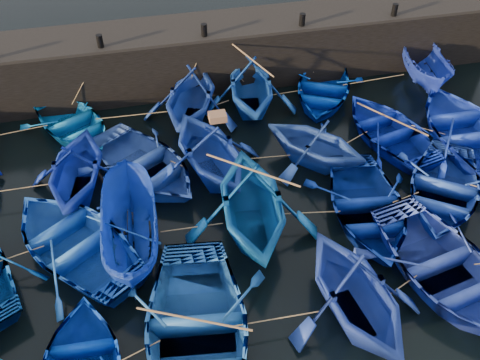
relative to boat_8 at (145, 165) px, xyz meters
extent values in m
plane|color=black|center=(3.03, -4.84, -0.51)|extent=(120.00, 120.00, 0.00)
cube|color=black|center=(3.03, 5.66, 0.74)|extent=(26.00, 2.50, 2.50)
cube|color=black|center=(3.03, 5.66, 2.05)|extent=(26.00, 2.50, 0.12)
cylinder|color=black|center=(-0.97, 4.76, 2.36)|extent=(0.24, 0.24, 0.50)
cylinder|color=black|center=(3.03, 4.76, 2.36)|extent=(0.24, 0.24, 0.50)
cylinder|color=black|center=(7.03, 4.76, 2.36)|extent=(0.24, 0.24, 0.50)
cylinder|color=black|center=(11.03, 4.76, 2.36)|extent=(0.24, 0.24, 0.50)
imported|color=#0A61B1|center=(-2.49, 3.06, -0.06)|extent=(4.85, 5.35, 0.91)
imported|color=navy|center=(2.10, 2.94, 0.63)|extent=(5.14, 5.46, 2.29)
imported|color=#1449AD|center=(4.54, 3.16, 0.63)|extent=(4.35, 4.85, 2.28)
imported|color=#002EA5|center=(7.62, 3.22, -0.04)|extent=(4.98, 5.57, 0.95)
imported|color=#1F39C6|center=(12.22, 3.41, 0.31)|extent=(2.31, 4.46, 1.64)
imported|color=#1029A3|center=(-2.21, -0.29, 0.57)|extent=(4.28, 4.73, 2.17)
imported|color=#2B4FB0|center=(0.00, 0.00, 0.00)|extent=(5.62, 6.07, 1.03)
imported|color=#18399E|center=(2.25, -0.45, 0.68)|extent=(4.95, 5.39, 2.39)
imported|color=#224697|center=(5.97, -0.62, 0.49)|extent=(5.02, 5.01, 2.00)
imported|color=#061D8E|center=(9.16, 0.05, -0.03)|extent=(4.35, 5.33, 0.97)
imported|color=#1635D2|center=(11.92, -0.74, 0.08)|extent=(4.18, 5.78, 1.19)
imported|color=blue|center=(-2.36, -3.01, 0.04)|extent=(6.16, 6.51, 1.10)
imported|color=#0F32A2|center=(-0.71, -3.22, 0.37)|extent=(1.96, 4.65, 1.77)
imported|color=#0B4F91|center=(3.02, -3.29, 0.77)|extent=(4.60, 5.21, 2.57)
imported|color=navy|center=(6.75, -3.60, 0.00)|extent=(4.16, 5.37, 1.02)
imported|color=#1B3FB1|center=(9.56, -3.35, -0.01)|extent=(5.60, 5.95, 1.00)
imported|color=#17509C|center=(0.67, -6.88, 0.09)|extent=(4.84, 6.26, 1.20)
imported|color=#213EA7|center=(4.94, -6.95, 0.64)|extent=(4.42, 4.93, 2.31)
imported|color=#2942B3|center=(7.98, -6.43, 0.05)|extent=(4.90, 6.11, 1.13)
cube|color=#92613F|center=(2.55, -0.45, 2.00)|extent=(0.56, 0.44, 0.25)
cylinder|color=tan|center=(-4.58, 2.90, 0.04)|extent=(2.40, 0.35, 0.04)
cylinder|color=tan|center=(-0.20, 3.00, 0.04)|extent=(2.78, 0.15, 0.04)
cylinder|color=tan|center=(3.32, 3.05, 0.04)|extent=(0.65, 0.25, 0.04)
cylinder|color=tan|center=(6.08, 3.19, 0.04)|extent=(1.28, 0.10, 0.04)
cylinder|color=tan|center=(9.92, 3.31, 0.04)|extent=(2.81, 0.22, 0.04)
cylinder|color=tan|center=(-4.25, -0.29, 0.04)|extent=(2.29, 0.04, 0.04)
cylinder|color=tan|center=(-1.11, -0.14, 0.04)|extent=(0.43, 0.32, 0.04)
cylinder|color=tan|center=(1.12, -0.22, 0.04)|extent=(0.47, 0.47, 0.04)
cylinder|color=tan|center=(4.11, -0.53, 0.04)|extent=(1.93, 0.21, 0.04)
cylinder|color=tan|center=(7.57, -0.28, 0.04)|extent=(1.40, 0.70, 0.04)
cylinder|color=tan|center=(10.54, -0.34, 0.04)|extent=(0.98, 0.82, 0.04)
cylinder|color=tan|center=(-3.93, -3.18, 0.04)|extent=(1.34, 0.37, 0.04)
cylinder|color=tan|center=(-1.54, -3.11, 0.04)|extent=(0.18, 0.23, 0.04)
cylinder|color=tan|center=(1.15, -3.25, 0.04)|extent=(1.93, 0.11, 0.04)
cylinder|color=tan|center=(4.88, -3.44, 0.04)|extent=(1.94, 0.35, 0.04)
cylinder|color=tan|center=(8.16, -3.47, 0.04)|extent=(1.02, 0.29, 0.04)
cylinder|color=tan|center=(-0.76, -7.06, 0.04)|extent=(1.08, 0.40, 0.04)
cylinder|color=tan|center=(2.81, -6.92, 0.04)|extent=(2.47, 0.10, 0.04)
cylinder|color=tan|center=(6.46, -6.69, 0.04)|extent=(1.25, 0.55, 0.04)
cylinder|color=tan|center=(-1.73, 4.46, 1.07)|extent=(1.55, 0.44, 2.09)
cylinder|color=tan|center=(2.56, 4.40, 1.07)|extent=(0.98, 0.56, 2.09)
cylinder|color=tan|center=(3.78, 4.51, 1.07)|extent=(1.54, 0.34, 2.09)
cylinder|color=tan|center=(7.32, 4.54, 1.07)|extent=(0.64, 0.28, 2.08)
cylinder|color=tan|center=(11.63, 4.63, 1.07)|extent=(1.23, 0.09, 2.09)
cylinder|color=#99724C|center=(4.54, 3.16, 1.80)|extent=(1.08, 2.84, 0.06)
cylinder|color=#99724C|center=(9.16, 0.05, 0.49)|extent=(1.77, 2.49, 0.06)
cylinder|color=#99724C|center=(3.02, -3.29, 2.08)|extent=(2.34, 1.97, 0.06)
cylinder|color=#99724C|center=(0.67, -6.88, 0.72)|extent=(2.74, 1.32, 0.06)
camera|label=1|loc=(0.20, -14.28, 12.33)|focal=40.00mm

